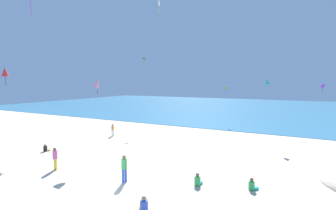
{
  "coord_description": "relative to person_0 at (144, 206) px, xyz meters",
  "views": [
    {
      "loc": [
        9.08,
        -10.08,
        6.14
      ],
      "look_at": [
        0.0,
        7.26,
        4.32
      ],
      "focal_mm": 26.72,
      "sensor_mm": 36.0,
      "label": 1
    }
  ],
  "objects": [
    {
      "name": "person_5",
      "position": [
        1.17,
        4.06,
        -0.02
      ],
      "size": [
        0.4,
        0.64,
        0.77
      ],
      "rotation": [
        0.0,
        0.0,
        1.47
      ],
      "color": "green",
      "rests_on": "ground_plane"
    },
    {
      "name": "kite_purple",
      "position": [
        8.91,
        27.36,
        5.33
      ],
      "size": [
        0.61,
        0.2,
        1.15
      ],
      "rotation": [
        0.0,
        0.0,
        0.54
      ],
      "color": "purple"
    },
    {
      "name": "kite_pink",
      "position": [
        -8.16,
        5.73,
        5.72
      ],
      "size": [
        1.05,
        1.06,
        1.3
      ],
      "rotation": [
        0.0,
        0.0,
        5.52
      ],
      "color": "pink"
    },
    {
      "name": "person_6",
      "position": [
        -8.63,
        1.93,
        0.61
      ],
      "size": [
        0.39,
        0.39,
        1.58
      ],
      "rotation": [
        0.0,
        0.0,
        1.28
      ],
      "color": "yellow",
      "rests_on": "ground_plane"
    },
    {
      "name": "person_3",
      "position": [
        -13.41,
        4.69,
        -0.05
      ],
      "size": [
        0.49,
        0.61,
        0.68
      ],
      "rotation": [
        0.0,
        0.0,
        1.11
      ],
      "color": "black",
      "rests_on": "ground_plane"
    },
    {
      "name": "kite_white",
      "position": [
        -3.71,
        8.05,
        11.95
      ],
      "size": [
        0.37,
        0.43,
        1.06
      ],
      "rotation": [
        0.0,
        0.0,
        2.16
      ],
      "color": "white"
    },
    {
      "name": "kite_red",
      "position": [
        -13.32,
        1.55,
        6.58
      ],
      "size": [
        0.76,
        0.78,
        1.35
      ],
      "rotation": [
        0.0,
        0.0,
        2.67
      ],
      "color": "red"
    },
    {
      "name": "ocean_water",
      "position": [
        -2.82,
        51.36,
        -0.27
      ],
      "size": [
        120.0,
        60.0,
        0.05
      ],
      "primitive_type": "cube",
      "color": "teal",
      "rests_on": "ground_plane"
    },
    {
      "name": "person_0",
      "position": [
        0.0,
        0.0,
        0.0
      ],
      "size": [
        0.7,
        0.69,
        0.81
      ],
      "rotation": [
        0.0,
        0.0,
        2.37
      ],
      "color": "blue",
      "rests_on": "ground_plane"
    },
    {
      "name": "ground_plane",
      "position": [
        -2.82,
        10.6,
        -0.3
      ],
      "size": [
        120.0,
        120.0,
        0.0
      ],
      "primitive_type": "plane",
      "color": "beige"
    },
    {
      "name": "person_1",
      "position": [
        -12.29,
        12.39,
        0.5
      ],
      "size": [
        0.36,
        0.36,
        1.38
      ],
      "rotation": [
        0.0,
        0.0,
        1.96
      ],
      "color": "white",
      "rests_on": "ground_plane"
    },
    {
      "name": "person_2",
      "position": [
        4.14,
        4.9,
        -0.04
      ],
      "size": [
        0.61,
        0.62,
        0.71
      ],
      "rotation": [
        0.0,
        0.0,
        0.81
      ],
      "color": "green",
      "rests_on": "ground_plane"
    },
    {
      "name": "kite_lime",
      "position": [
        -3.17,
        26.57,
        5.07
      ],
      "size": [
        0.51,
        0.52,
        1.54
      ],
      "rotation": [
        0.0,
        0.0,
        2.91
      ],
      "color": "#99DB33"
    },
    {
      "name": "person_4",
      "position": [
        -2.98,
        2.4,
        0.68
      ],
      "size": [
        0.43,
        0.43,
        1.7
      ],
      "rotation": [
        0.0,
        0.0,
        2.79
      ],
      "color": "blue",
      "rests_on": "ground_plane"
    },
    {
      "name": "kite_teal",
      "position": [
        3.4,
        17.7,
        5.86
      ],
      "size": [
        0.65,
        0.63,
        1.26
      ],
      "rotation": [
        0.0,
        0.0,
        5.22
      ],
      "color": "#1EADAD"
    },
    {
      "name": "kite_green",
      "position": [
        -12.22,
        18.89,
        8.86
      ],
      "size": [
        0.4,
        0.42,
        1.09
      ],
      "rotation": [
        0.0,
        0.0,
        4.36
      ],
      "color": "green"
    }
  ]
}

